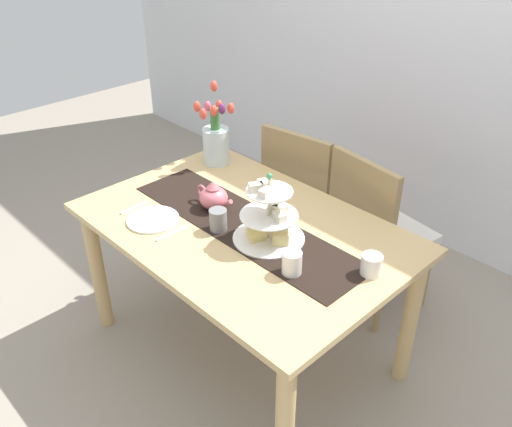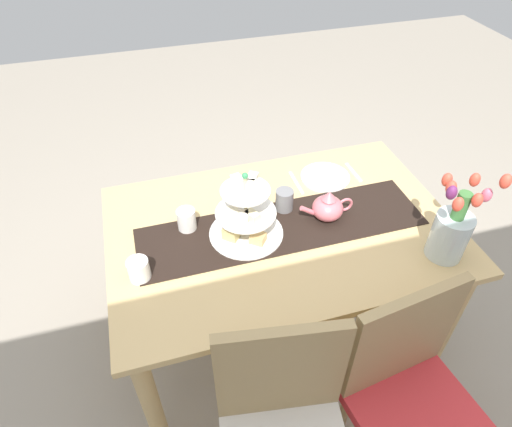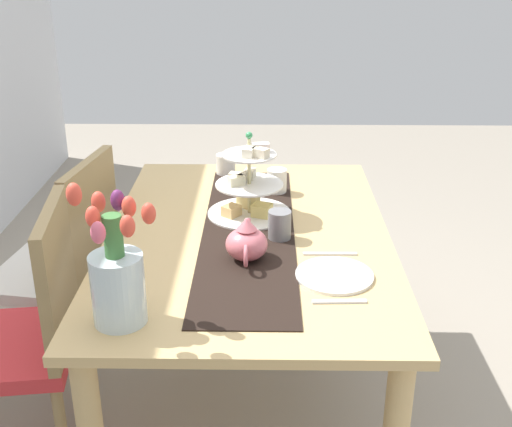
# 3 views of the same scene
# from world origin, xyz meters

# --- Properties ---
(ground_plane) EXTENTS (8.00, 8.00, 0.00)m
(ground_plane) POSITION_xyz_m (0.00, 0.00, 0.00)
(ground_plane) COLOR gray
(dining_table) EXTENTS (1.42, 0.95, 0.73)m
(dining_table) POSITION_xyz_m (0.00, 0.00, 0.62)
(dining_table) COLOR tan
(dining_table) RESTS_ON ground_plane
(chair_left) EXTENTS (0.47, 0.47, 0.91)m
(chair_left) POSITION_xyz_m (-0.25, 0.70, 0.50)
(chair_left) COLOR #9C8254
(chair_left) RESTS_ON ground_plane
(table_runner) EXTENTS (1.19, 0.31, 0.00)m
(table_runner) POSITION_xyz_m (0.00, -0.00, 0.73)
(table_runner) COLOR black
(table_runner) RESTS_ON dining_table
(tiered_cake_stand) EXTENTS (0.30, 0.30, 0.30)m
(tiered_cake_stand) POSITION_xyz_m (0.16, 0.00, 0.83)
(tiered_cake_stand) COLOR beige
(tiered_cake_stand) RESTS_ON table_runner
(teapot) EXTENTS (0.24, 0.13, 0.14)m
(teapot) POSITION_xyz_m (-0.20, 0.00, 0.79)
(teapot) COLOR #D66B75
(teapot) RESTS_ON table_runner
(tulip_vase) EXTENTS (0.18, 0.19, 0.41)m
(tulip_vase) POSITION_xyz_m (-0.55, 0.32, 0.86)
(tulip_vase) COLOR silver
(tulip_vase) RESTS_ON dining_table
(cream_jug) EXTENTS (0.08, 0.08, 0.08)m
(cream_jug) POSITION_xyz_m (0.59, 0.11, 0.77)
(cream_jug) COLOR white
(cream_jug) RESTS_ON dining_table
(dinner_plate_left) EXTENTS (0.23, 0.23, 0.01)m
(dinner_plate_left) POSITION_xyz_m (-0.30, -0.26, 0.74)
(dinner_plate_left) COLOR white
(dinner_plate_left) RESTS_ON dining_table
(fork_left) EXTENTS (0.02, 0.15, 0.01)m
(fork_left) POSITION_xyz_m (-0.45, -0.26, 0.73)
(fork_left) COLOR silver
(fork_left) RESTS_ON dining_table
(knife_left) EXTENTS (0.01, 0.17, 0.01)m
(knife_left) POSITION_xyz_m (-0.16, -0.26, 0.73)
(knife_left) COLOR silver
(knife_left) RESTS_ON dining_table
(mug_grey) EXTENTS (0.08, 0.08, 0.09)m
(mug_grey) POSITION_xyz_m (-0.04, -0.10, 0.78)
(mug_grey) COLOR slate
(mug_grey) RESTS_ON table_runner
(mug_white_text) EXTENTS (0.08, 0.08, 0.09)m
(mug_white_text) POSITION_xyz_m (0.38, -0.10, 0.78)
(mug_white_text) COLOR white
(mug_white_text) RESTS_ON dining_table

